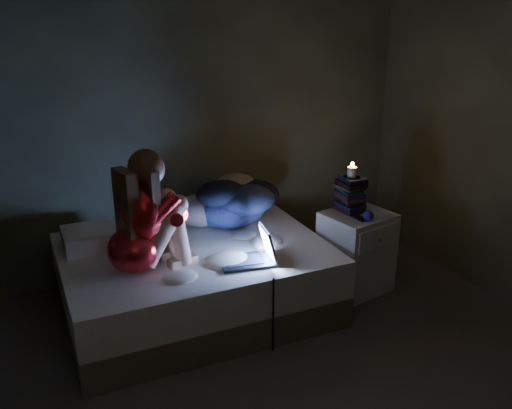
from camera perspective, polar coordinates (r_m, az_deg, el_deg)
floor at (r=3.57m, az=6.24°, el=-17.62°), size 3.60×3.80×0.02m
wall_back at (r=4.64m, az=-5.29°, el=9.24°), size 3.60×0.02×2.60m
bed at (r=4.13m, az=-6.28°, el=-7.58°), size 1.85×1.39×0.51m
pillow at (r=4.14m, az=-15.95°, el=-3.25°), size 0.48×0.34×0.14m
woman at (r=3.53m, az=-12.79°, el=-1.11°), size 0.57×0.44×0.82m
laptop at (r=3.70m, az=-1.06°, el=-4.27°), size 0.40×0.31×0.26m
clothes_pile at (r=4.38m, az=-2.78°, el=0.54°), size 0.74×0.63×0.39m
nightstand at (r=4.44m, az=10.25°, el=-4.80°), size 0.56×0.51×0.64m
book_stack at (r=4.33m, az=9.72°, el=1.08°), size 0.19×0.25×0.27m
candle at (r=4.28m, az=9.85°, el=3.29°), size 0.07×0.07×0.08m
phone at (r=4.22m, az=10.29°, el=-1.35°), size 0.08×0.15×0.01m
blue_orb at (r=4.16m, az=11.10°, el=-1.17°), size 0.08×0.08×0.08m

